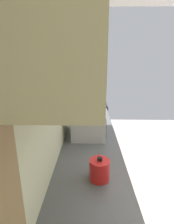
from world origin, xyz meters
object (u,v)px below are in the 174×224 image
object	(u,v)px
oven_range	(91,123)
bowl	(95,120)
kettle	(100,170)
microwave	(89,123)

from	to	relation	value
oven_range	bowl	distance (m)	1.19
bowl	kettle	xyz separation A→B (m)	(-1.25, 0.00, 0.05)
microwave	kettle	size ratio (longest dim) A/B	2.29
microwave	bowl	xyz separation A→B (m)	(0.44, -0.09, -0.11)
kettle	microwave	bearing A→B (deg)	6.52
bowl	kettle	distance (m)	1.25
microwave	oven_range	bearing A→B (deg)	-1.46
microwave	kettle	xyz separation A→B (m)	(-0.80, -0.09, -0.06)
bowl	microwave	bearing A→B (deg)	168.27
bowl	kettle	world-z (taller)	kettle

